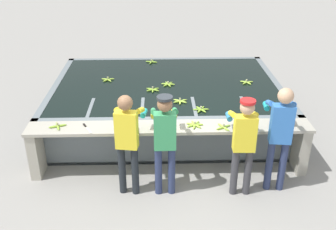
% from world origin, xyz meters
% --- Properties ---
extents(ground_plane, '(80.00, 80.00, 0.00)m').
position_xyz_m(ground_plane, '(0.00, 0.00, 0.00)').
color(ground_plane, gray).
rests_on(ground_plane, ground).
extents(wash_tank, '(4.54, 3.27, 0.86)m').
position_xyz_m(wash_tank, '(0.00, 2.07, 0.42)').
color(wash_tank, slate).
rests_on(wash_tank, ground).
extents(work_ledge, '(4.54, 0.45, 0.86)m').
position_xyz_m(work_ledge, '(0.00, 0.23, 0.62)').
color(work_ledge, '#A8A393').
rests_on(work_ledge, ground).
extents(worker_0, '(0.48, 0.73, 1.63)m').
position_xyz_m(worker_0, '(-0.63, -0.29, 0.97)').
color(worker_0, '#1E2328').
rests_on(worker_0, ground).
extents(worker_1, '(0.41, 0.72, 1.62)m').
position_xyz_m(worker_1, '(-0.09, -0.31, 0.98)').
color(worker_1, navy).
rests_on(worker_1, ground).
extents(worker_2, '(0.42, 0.72, 1.57)m').
position_xyz_m(worker_2, '(1.06, -0.35, 0.94)').
color(worker_2, '#38383D').
rests_on(worker_2, ground).
extents(worker_3, '(0.46, 0.73, 1.70)m').
position_xyz_m(worker_3, '(1.61, -0.26, 1.02)').
color(worker_3, navy).
rests_on(worker_3, ground).
extents(banana_bunch_floating_0, '(0.28, 0.26, 0.08)m').
position_xyz_m(banana_bunch_floating_0, '(0.56, 0.80, 0.88)').
color(banana_bunch_floating_0, '#7FAD33').
rests_on(banana_bunch_floating_0, wash_tank).
extents(banana_bunch_floating_1, '(0.27, 0.28, 0.08)m').
position_xyz_m(banana_bunch_floating_1, '(0.22, 1.16, 0.88)').
color(banana_bunch_floating_1, '#9EC642').
rests_on(banana_bunch_floating_1, wash_tank).
extents(banana_bunch_floating_2, '(0.28, 0.26, 0.08)m').
position_xyz_m(banana_bunch_floating_2, '(-1.20, 2.28, 0.88)').
color(banana_bunch_floating_2, '#93BC3D').
rests_on(banana_bunch_floating_2, wash_tank).
extents(banana_bunch_floating_3, '(0.28, 0.28, 0.08)m').
position_xyz_m(banana_bunch_floating_3, '(0.03, 1.99, 0.88)').
color(banana_bunch_floating_3, '#8CB738').
rests_on(banana_bunch_floating_3, wash_tank).
extents(banana_bunch_floating_4, '(0.26, 0.28, 0.08)m').
position_xyz_m(banana_bunch_floating_4, '(-0.28, 1.71, 0.88)').
color(banana_bunch_floating_4, '#7FAD33').
rests_on(banana_bunch_floating_4, wash_tank).
extents(banana_bunch_floating_5, '(0.28, 0.28, 0.08)m').
position_xyz_m(banana_bunch_floating_5, '(-0.32, 3.38, 0.88)').
color(banana_bunch_floating_5, '#7FAD33').
rests_on(banana_bunch_floating_5, wash_tank).
extents(banana_bunch_floating_6, '(0.27, 0.27, 0.08)m').
position_xyz_m(banana_bunch_floating_6, '(1.61, 2.05, 0.88)').
color(banana_bunch_floating_6, '#9EC642').
rests_on(banana_bunch_floating_6, wash_tank).
extents(banana_bunch_ledge_0, '(0.28, 0.28, 0.08)m').
position_xyz_m(banana_bunch_ledge_0, '(0.40, 0.22, 0.88)').
color(banana_bunch_ledge_0, '#93BC3D').
rests_on(banana_bunch_ledge_0, work_ledge).
extents(banana_bunch_ledge_1, '(0.26, 0.26, 0.08)m').
position_xyz_m(banana_bunch_ledge_1, '(0.84, 0.13, 0.88)').
color(banana_bunch_ledge_1, '#93BC3D').
rests_on(banana_bunch_ledge_1, work_ledge).
extents(banana_bunch_ledge_2, '(0.28, 0.28, 0.08)m').
position_xyz_m(banana_bunch_ledge_2, '(-1.77, 0.24, 0.88)').
color(banana_bunch_ledge_2, '#8CB738').
rests_on(banana_bunch_ledge_2, work_ledge).
extents(knife_0, '(0.19, 0.32, 0.02)m').
position_xyz_m(knife_0, '(-1.32, 0.22, 0.87)').
color(knife_0, silver).
rests_on(knife_0, work_ledge).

